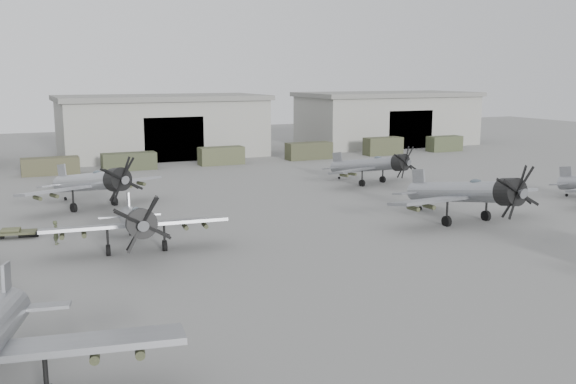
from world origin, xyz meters
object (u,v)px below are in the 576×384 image
(aircraft_mid_1, at_px, (136,221))
(aircraft_far_0, at_px, (94,182))
(ground_crew, at_px, (56,233))
(aircraft_mid_2, at_px, (469,193))
(aircraft_far_1, at_px, (374,165))

(aircraft_mid_1, distance_m, aircraft_far_0, 15.84)
(aircraft_far_0, bearing_deg, aircraft_mid_1, -109.67)
(ground_crew, bearing_deg, aircraft_mid_1, -116.74)
(aircraft_mid_1, height_order, aircraft_mid_2, aircraft_mid_2)
(aircraft_mid_2, relative_size, aircraft_far_0, 1.06)
(aircraft_far_1, height_order, ground_crew, aircraft_far_1)
(aircraft_mid_2, bearing_deg, aircraft_far_1, 77.32)
(aircraft_mid_1, distance_m, aircraft_far_1, 32.99)
(aircraft_far_0, distance_m, aircraft_far_1, 28.97)
(aircraft_mid_1, relative_size, aircraft_far_1, 1.05)
(aircraft_mid_1, bearing_deg, ground_crew, 140.60)
(ground_crew, bearing_deg, aircraft_far_1, -51.71)
(aircraft_far_1, bearing_deg, aircraft_mid_1, -169.03)
(aircraft_far_1, distance_m, ground_crew, 35.23)
(aircraft_far_1, bearing_deg, aircraft_far_0, 162.27)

